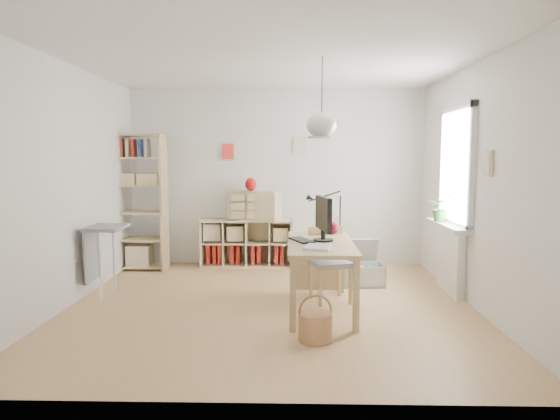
{
  "coord_description": "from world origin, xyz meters",
  "views": [
    {
      "loc": [
        0.24,
        -5.47,
        1.66
      ],
      "look_at": [
        0.1,
        0.3,
        1.05
      ],
      "focal_mm": 32.0,
      "sensor_mm": 36.0,
      "label": 1
    }
  ],
  "objects_px": {
    "tall_bookshelf": "(138,196)",
    "chair": "(329,259)",
    "drawer_chest": "(255,205)",
    "monitor": "(323,216)",
    "desk": "(321,251)",
    "cube_shelf": "(246,246)",
    "storage_chest": "(362,270)"
  },
  "relations": [
    {
      "from": "cube_shelf",
      "to": "tall_bookshelf",
      "type": "bearing_deg",
      "value": -169.81
    },
    {
      "from": "desk",
      "to": "chair",
      "type": "xyz_separation_m",
      "value": [
        0.12,
        0.39,
        -0.17
      ]
    },
    {
      "from": "tall_bookshelf",
      "to": "chair",
      "type": "bearing_deg",
      "value": -29.94
    },
    {
      "from": "chair",
      "to": "drawer_chest",
      "type": "bearing_deg",
      "value": 103.69
    },
    {
      "from": "tall_bookshelf",
      "to": "monitor",
      "type": "distance_m",
      "value": 3.22
    },
    {
      "from": "monitor",
      "to": "cube_shelf",
      "type": "bearing_deg",
      "value": 105.93
    },
    {
      "from": "cube_shelf",
      "to": "monitor",
      "type": "distance_m",
      "value": 2.51
    },
    {
      "from": "cube_shelf",
      "to": "storage_chest",
      "type": "distance_m",
      "value": 1.97
    },
    {
      "from": "desk",
      "to": "storage_chest",
      "type": "height_order",
      "value": "desk"
    },
    {
      "from": "chair",
      "to": "drawer_chest",
      "type": "height_order",
      "value": "drawer_chest"
    },
    {
      "from": "drawer_chest",
      "to": "tall_bookshelf",
      "type": "bearing_deg",
      "value": -154.89
    },
    {
      "from": "tall_bookshelf",
      "to": "chair",
      "type": "xyz_separation_m",
      "value": [
        2.71,
        -1.56,
        -0.6
      ]
    },
    {
      "from": "cube_shelf",
      "to": "chair",
      "type": "height_order",
      "value": "chair"
    },
    {
      "from": "tall_bookshelf",
      "to": "chair",
      "type": "distance_m",
      "value": 3.18
    },
    {
      "from": "desk",
      "to": "tall_bookshelf",
      "type": "distance_m",
      "value": 3.27
    },
    {
      "from": "tall_bookshelf",
      "to": "monitor",
      "type": "height_order",
      "value": "tall_bookshelf"
    },
    {
      "from": "cube_shelf",
      "to": "storage_chest",
      "type": "xyz_separation_m",
      "value": [
        1.63,
        -1.1,
        -0.11
      ]
    },
    {
      "from": "desk",
      "to": "drawer_chest",
      "type": "bearing_deg",
      "value": 111.8
    },
    {
      "from": "cube_shelf",
      "to": "monitor",
      "type": "bearing_deg",
      "value": -64.01
    },
    {
      "from": "monitor",
      "to": "drawer_chest",
      "type": "bearing_deg",
      "value": 103.11
    },
    {
      "from": "chair",
      "to": "storage_chest",
      "type": "distance_m",
      "value": 0.94
    },
    {
      "from": "cube_shelf",
      "to": "drawer_chest",
      "type": "xyz_separation_m",
      "value": [
        0.15,
        -0.04,
        0.64
      ]
    },
    {
      "from": "storage_chest",
      "to": "desk",
      "type": "bearing_deg",
      "value": -121.41
    },
    {
      "from": "desk",
      "to": "drawer_chest",
      "type": "distance_m",
      "value": 2.38
    },
    {
      "from": "desk",
      "to": "tall_bookshelf",
      "type": "bearing_deg",
      "value": 142.99
    },
    {
      "from": "chair",
      "to": "monitor",
      "type": "xyz_separation_m",
      "value": [
        -0.09,
        -0.32,
        0.54
      ]
    },
    {
      "from": "desk",
      "to": "drawer_chest",
      "type": "height_order",
      "value": "drawer_chest"
    },
    {
      "from": "tall_bookshelf",
      "to": "drawer_chest",
      "type": "distance_m",
      "value": 1.73
    },
    {
      "from": "desk",
      "to": "chair",
      "type": "bearing_deg",
      "value": 73.04
    },
    {
      "from": "desk",
      "to": "chair",
      "type": "height_order",
      "value": "chair"
    },
    {
      "from": "cube_shelf",
      "to": "storage_chest",
      "type": "bearing_deg",
      "value": -33.86
    },
    {
      "from": "tall_bookshelf",
      "to": "drawer_chest",
      "type": "bearing_deg",
      "value": 7.99
    }
  ]
}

